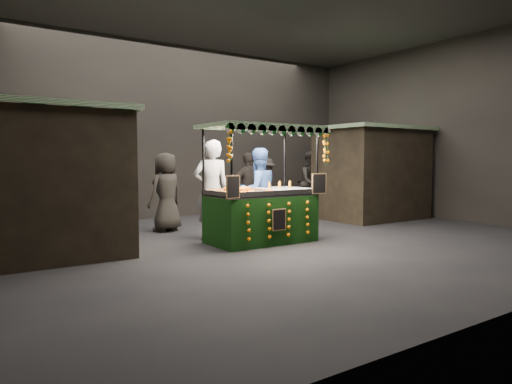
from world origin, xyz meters
TOP-DOWN VIEW (x-y plane):
  - ground at (0.00, 0.00)m, footprint 12.00×12.00m
  - market_hall at (0.00, 0.00)m, footprint 12.10×10.10m
  - neighbour_stall_left at (-4.40, 1.00)m, footprint 3.00×2.20m
  - neighbour_stall_right at (4.40, 1.50)m, footprint 3.00×2.20m
  - juice_stall at (-0.38, 0.08)m, footprint 2.44×1.43m
  - vendor_grey at (-1.02, 1.06)m, footprint 0.86×0.66m
  - vendor_blue at (0.08, 0.93)m, footprint 1.00×0.82m
  - shopper_0 at (-3.86, 3.58)m, footprint 0.71×0.55m
  - shopper_1 at (3.81, 3.38)m, footprint 0.99×0.79m
  - shopper_2 at (0.87, 2.48)m, footprint 1.10×0.48m
  - shopper_3 at (1.84, 3.14)m, footprint 1.10×1.29m
  - shopper_4 at (-1.41, 2.53)m, footprint 1.03×0.83m
  - shopper_5 at (3.91, 3.20)m, footprint 1.04×1.74m
  - shopper_6 at (-1.95, 4.53)m, footprint 0.67×0.74m

SIDE VIEW (x-z plane):
  - ground at x=0.00m, z-range 0.00..0.00m
  - juice_stall at x=-0.38m, z-range -0.45..1.91m
  - shopper_6 at x=-1.95m, z-range 0.00..1.69m
  - shopper_0 at x=-3.86m, z-range 0.00..1.72m
  - shopper_3 at x=1.84m, z-range 0.00..1.74m
  - shopper_5 at x=3.91m, z-range 0.00..1.79m
  - shopper_4 at x=-1.41m, z-range 0.00..1.84m
  - shopper_2 at x=0.87m, z-range 0.00..1.87m
  - vendor_blue at x=0.08m, z-range 0.00..1.93m
  - shopper_1 at x=3.81m, z-range 0.00..1.94m
  - vendor_grey at x=-1.02m, z-range 0.00..2.09m
  - neighbour_stall_left at x=-4.40m, z-range 0.01..2.61m
  - neighbour_stall_right at x=4.40m, z-range 0.01..2.61m
  - market_hall at x=0.00m, z-range 0.86..5.91m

